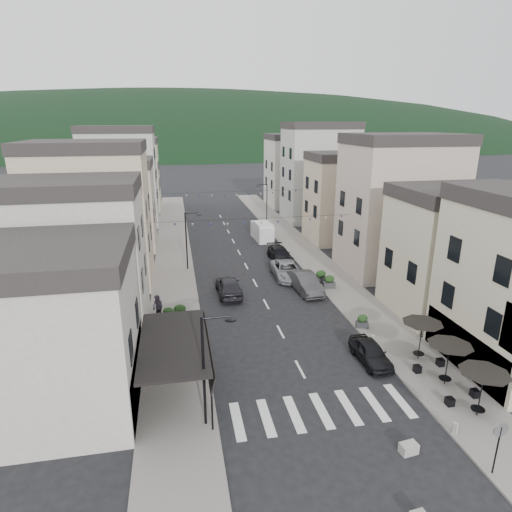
{
  "coord_description": "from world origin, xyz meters",
  "views": [
    {
      "loc": [
        -6.99,
        -16.07,
        14.61
      ],
      "look_at": [
        -0.4,
        18.4,
        3.5
      ],
      "focal_mm": 30.0,
      "sensor_mm": 36.0,
      "label": 1
    }
  ],
  "objects_px": {
    "parked_car_b": "(305,283)",
    "parked_car_c": "(287,270)",
    "pedestrian_b": "(158,307)",
    "parked_car_d": "(280,254)",
    "delivery_van": "(262,231)",
    "pedestrian_a": "(200,330)",
    "parked_car_a": "(371,352)",
    "parked_car_e": "(229,286)"
  },
  "relations": [
    {
      "from": "parked_car_c",
      "to": "pedestrian_a",
      "type": "distance_m",
      "value": 14.62
    },
    {
      "from": "parked_car_d",
      "to": "parked_car_e",
      "type": "xyz_separation_m",
      "value": [
        -6.75,
        -8.7,
        0.11
      ]
    },
    {
      "from": "parked_car_e",
      "to": "pedestrian_b",
      "type": "bearing_deg",
      "value": 32.18
    },
    {
      "from": "parked_car_a",
      "to": "parked_car_c",
      "type": "distance_m",
      "value": 15.91
    },
    {
      "from": "parked_car_b",
      "to": "pedestrian_b",
      "type": "bearing_deg",
      "value": -169.88
    },
    {
      "from": "parked_car_b",
      "to": "parked_car_d",
      "type": "distance_m",
      "value": 9.11
    },
    {
      "from": "parked_car_b",
      "to": "pedestrian_b",
      "type": "distance_m",
      "value": 13.21
    },
    {
      "from": "parked_car_b",
      "to": "delivery_van",
      "type": "distance_m",
      "value": 17.93
    },
    {
      "from": "pedestrian_a",
      "to": "parked_car_e",
      "type": "bearing_deg",
      "value": 73.02
    },
    {
      "from": "parked_car_a",
      "to": "delivery_van",
      "type": "relative_size",
      "value": 0.8
    },
    {
      "from": "parked_car_b",
      "to": "delivery_van",
      "type": "height_order",
      "value": "delivery_van"
    },
    {
      "from": "parked_car_c",
      "to": "parked_car_a",
      "type": "bearing_deg",
      "value": -83.69
    },
    {
      "from": "delivery_van",
      "to": "pedestrian_a",
      "type": "distance_m",
      "value": 27.31
    },
    {
      "from": "parked_car_b",
      "to": "parked_car_c",
      "type": "distance_m",
      "value": 3.85
    },
    {
      "from": "pedestrian_b",
      "to": "parked_car_a",
      "type": "bearing_deg",
      "value": 8.18
    },
    {
      "from": "parked_car_a",
      "to": "pedestrian_a",
      "type": "relative_size",
      "value": 2.29
    },
    {
      "from": "parked_car_a",
      "to": "parked_car_e",
      "type": "height_order",
      "value": "parked_car_e"
    },
    {
      "from": "parked_car_a",
      "to": "parked_car_c",
      "type": "xyz_separation_m",
      "value": [
        -1.31,
        15.85,
        0.09
      ]
    },
    {
      "from": "parked_car_b",
      "to": "parked_car_a",
      "type": "bearing_deg",
      "value": -92.25
    },
    {
      "from": "parked_car_d",
      "to": "parked_car_e",
      "type": "height_order",
      "value": "parked_car_e"
    },
    {
      "from": "parked_car_c",
      "to": "delivery_van",
      "type": "xyz_separation_m",
      "value": [
        0.49,
        14.14,
        0.38
      ]
    },
    {
      "from": "parked_car_b",
      "to": "pedestrian_a",
      "type": "xyz_separation_m",
      "value": [
        -9.82,
        -7.66,
        0.15
      ]
    },
    {
      "from": "parked_car_e",
      "to": "pedestrian_b",
      "type": "xyz_separation_m",
      "value": [
        -5.93,
        -3.85,
        0.23
      ]
    },
    {
      "from": "delivery_van",
      "to": "pedestrian_a",
      "type": "bearing_deg",
      "value": -113.7
    },
    {
      "from": "parked_car_b",
      "to": "parked_car_d",
      "type": "relative_size",
      "value": 1.02
    },
    {
      "from": "pedestrian_a",
      "to": "pedestrian_b",
      "type": "relative_size",
      "value": 0.92
    },
    {
      "from": "parked_car_b",
      "to": "pedestrian_a",
      "type": "relative_size",
      "value": 2.94
    },
    {
      "from": "pedestrian_a",
      "to": "parked_car_b",
      "type": "bearing_deg",
      "value": 41.38
    },
    {
      "from": "parked_car_a",
      "to": "pedestrian_a",
      "type": "bearing_deg",
      "value": 155.81
    },
    {
      "from": "parked_car_a",
      "to": "parked_car_c",
      "type": "bearing_deg",
      "value": 93.53
    },
    {
      "from": "delivery_van",
      "to": "pedestrian_b",
      "type": "xyz_separation_m",
      "value": [
        -12.51,
        -21.37,
        -0.07
      ]
    },
    {
      "from": "parked_car_b",
      "to": "pedestrian_b",
      "type": "relative_size",
      "value": 2.7
    },
    {
      "from": "parked_car_e",
      "to": "delivery_van",
      "type": "relative_size",
      "value": 1.0
    },
    {
      "from": "pedestrian_b",
      "to": "parked_car_d",
      "type": "bearing_deg",
      "value": 85.79
    },
    {
      "from": "parked_car_c",
      "to": "pedestrian_b",
      "type": "height_order",
      "value": "pedestrian_b"
    },
    {
      "from": "parked_car_d",
      "to": "pedestrian_b",
      "type": "bearing_deg",
      "value": -137.58
    },
    {
      "from": "parked_car_e",
      "to": "delivery_van",
      "type": "bearing_deg",
      "value": -111.38
    },
    {
      "from": "delivery_van",
      "to": "pedestrian_a",
      "type": "relative_size",
      "value": 2.84
    },
    {
      "from": "parked_car_c",
      "to": "pedestrian_a",
      "type": "height_order",
      "value": "pedestrian_a"
    },
    {
      "from": "pedestrian_b",
      "to": "parked_car_e",
      "type": "bearing_deg",
      "value": 74.07
    },
    {
      "from": "parked_car_d",
      "to": "parked_car_b",
      "type": "bearing_deg",
      "value": -91.84
    },
    {
      "from": "pedestrian_a",
      "to": "parked_car_c",
      "type": "bearing_deg",
      "value": 54.96
    }
  ]
}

